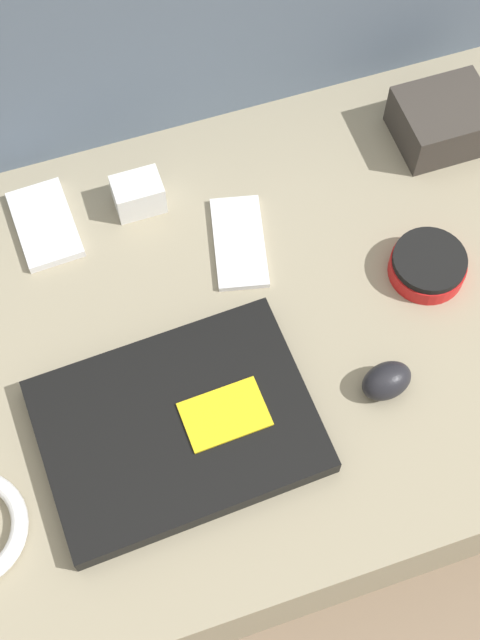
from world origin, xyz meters
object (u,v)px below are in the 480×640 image
at_px(camera_pouch, 443,121).
at_px(laptop, 178,426).
at_px(speaker_puck, 426,262).
at_px(charger_brick, 138,194).
at_px(computer_mouse, 387,381).
at_px(phone_silver, 45,224).
at_px(phone_black, 239,242).

bearing_deg(camera_pouch, laptop, -147.35).
distance_m(speaker_puck, charger_brick, 0.36).
distance_m(speaker_puck, camera_pouch, 0.20).
relative_size(laptop, computer_mouse, 4.71).
xyz_separation_m(phone_silver, camera_pouch, (0.52, -0.03, 0.02)).
distance_m(laptop, charger_brick, 0.30).
distance_m(speaker_puck, phone_silver, 0.46).
distance_m(speaker_puck, phone_black, 0.23).
height_order(computer_mouse, charger_brick, charger_brick).
xyz_separation_m(laptop, computer_mouse, (0.23, -0.02, 0.01)).
height_order(laptop, phone_black, laptop).
relative_size(laptop, speaker_puck, 3.30).
relative_size(computer_mouse, camera_pouch, 0.56).
bearing_deg(speaker_puck, phone_silver, 154.06).
relative_size(speaker_puck, phone_black, 0.66).
relative_size(laptop, charger_brick, 5.03).
bearing_deg(speaker_puck, laptop, -163.15).
xyz_separation_m(computer_mouse, phone_silver, (-0.31, 0.33, -0.01)).
xyz_separation_m(computer_mouse, camera_pouch, (0.20, 0.31, 0.01)).
height_order(speaker_puck, camera_pouch, camera_pouch).
height_order(speaker_puck, phone_black, speaker_puck).
bearing_deg(speaker_puck, camera_pouch, 60.89).
bearing_deg(laptop, phone_black, 53.40).
distance_m(phone_silver, camera_pouch, 0.52).
relative_size(laptop, phone_silver, 2.52).
bearing_deg(computer_mouse, phone_black, 103.63).
xyz_separation_m(speaker_puck, camera_pouch, (0.10, 0.18, 0.01)).
bearing_deg(phone_black, phone_silver, 168.35).
relative_size(laptop, phone_black, 2.18).
xyz_separation_m(computer_mouse, speaker_puck, (0.11, 0.13, -0.00)).
relative_size(computer_mouse, phone_silver, 0.53).
distance_m(laptop, speaker_puck, 0.35).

